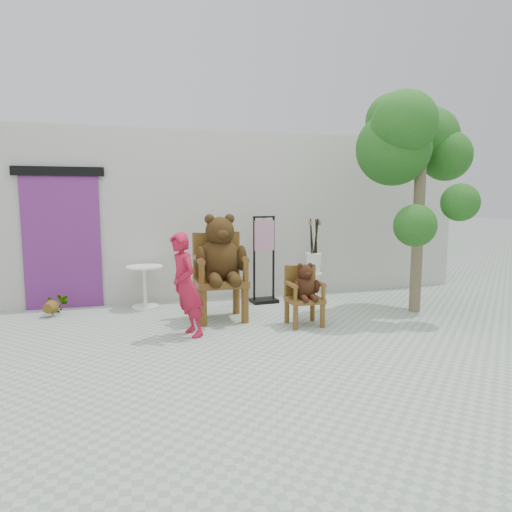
# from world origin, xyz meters

# --- Properties ---
(ground_plane) EXTENTS (60.00, 60.00, 0.00)m
(ground_plane) POSITION_xyz_m (0.00, 0.00, 0.00)
(ground_plane) COLOR #9AA695
(ground_plane) RESTS_ON ground
(back_wall) EXTENTS (9.00, 1.00, 3.00)m
(back_wall) POSITION_xyz_m (0.00, 3.10, 1.50)
(back_wall) COLOR beige
(back_wall) RESTS_ON ground
(doorway) EXTENTS (1.40, 0.11, 2.33)m
(doorway) POSITION_xyz_m (-3.00, 2.58, 1.16)
(doorway) COLOR #68256F
(doorway) RESTS_ON ground
(chair_big) EXTENTS (0.76, 0.84, 1.59)m
(chair_big) POSITION_xyz_m (-0.65, 1.16, 0.90)
(chair_big) COLOR #513511
(chair_big) RESTS_ON ground
(chair_small) EXTENTS (0.49, 0.49, 0.91)m
(chair_small) POSITION_xyz_m (0.45, 0.53, 0.53)
(chair_small) COLOR #513511
(chair_small) RESTS_ON ground
(person) EXTENTS (0.47, 0.58, 1.38)m
(person) POSITION_xyz_m (-1.25, 0.41, 0.69)
(person) COLOR #AD1532
(person) RESTS_ON ground
(cafe_table) EXTENTS (0.60, 0.60, 0.70)m
(cafe_table) POSITION_xyz_m (-1.71, 2.23, 0.44)
(cafe_table) COLOR white
(cafe_table) RESTS_ON ground
(display_stand) EXTENTS (0.48, 0.38, 1.51)m
(display_stand) POSITION_xyz_m (0.31, 2.06, 0.58)
(display_stand) COLOR black
(display_stand) RESTS_ON ground
(stool_bucket) EXTENTS (0.32, 0.32, 1.45)m
(stool_bucket) POSITION_xyz_m (1.31, 2.23, 0.64)
(stool_bucket) COLOR white
(stool_bucket) RESTS_ON ground
(tree) EXTENTS (2.02, 1.92, 3.46)m
(tree) POSITION_xyz_m (2.34, 0.90, 2.70)
(tree) COLOR brown
(tree) RESTS_ON ground
(potted_plant) EXTENTS (0.41, 0.38, 0.37)m
(potted_plant) POSITION_xyz_m (-3.10, 2.07, 0.19)
(potted_plant) COLOR #113E11
(potted_plant) RESTS_ON ground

